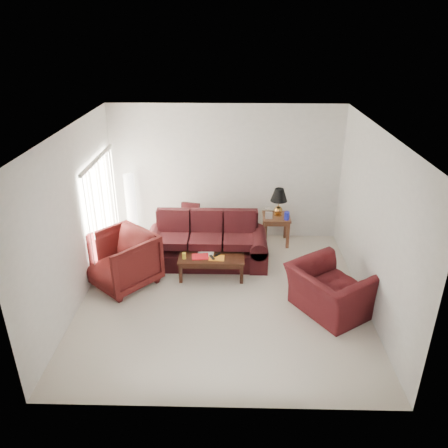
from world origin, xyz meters
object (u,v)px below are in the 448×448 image
sofa (206,241)px  armchair_left (121,260)px  end_table (276,229)px  floor_lamp (131,208)px  coffee_table (212,266)px  armchair_right (330,290)px

sofa → armchair_left: armchair_left is taller
end_table → floor_lamp: size_ratio=0.41×
sofa → armchair_left: bearing=-151.7°
end_table → coffee_table: end_table is taller
end_table → armchair_right: 2.62m
coffee_table → end_table: bearing=35.1°
armchair_right → coffee_table: (-2.06, 1.09, -0.19)m
armchair_right → end_table: bearing=-18.5°
armchair_left → armchair_right: armchair_left is taller
sofa → end_table: size_ratio=3.76×
sofa → floor_lamp: size_ratio=1.55×
end_table → sofa: bearing=-148.1°
end_table → floor_lamp: 3.23m
floor_lamp → end_table: bearing=-0.9°
end_table → coffee_table: 1.98m
sofa → coffee_table: 0.60m
armchair_left → armchair_right: (3.71, -0.75, -0.10)m
armchair_right → coffee_table: bearing=28.1°
end_table → coffee_table: (-1.35, -1.44, -0.11)m
sofa → armchair_right: sofa is taller
end_table → coffee_table: size_ratio=0.52×
armchair_left → sofa: bearing=70.5°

